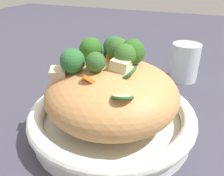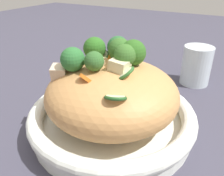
{
  "view_description": "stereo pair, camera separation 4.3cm",
  "coord_description": "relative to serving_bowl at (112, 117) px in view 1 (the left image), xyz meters",
  "views": [
    {
      "loc": [
        -0.15,
        0.35,
        0.29
      ],
      "look_at": [
        0.0,
        0.0,
        0.09
      ],
      "focal_mm": 36.8,
      "sensor_mm": 36.0,
      "label": 1
    },
    {
      "loc": [
        -0.19,
        0.33,
        0.29
      ],
      "look_at": [
        0.0,
        0.0,
        0.09
      ],
      "focal_mm": 36.8,
      "sensor_mm": 36.0,
      "label": 2
    }
  ],
  "objects": [
    {
      "name": "serving_bowl",
      "position": [
        0.0,
        0.0,
        0.0
      ],
      "size": [
        0.33,
        0.33,
        0.05
      ],
      "color": "white",
      "rests_on": "ground_plane"
    },
    {
      "name": "drinking_glass",
      "position": [
        -0.1,
        -0.3,
        0.03
      ],
      "size": [
        0.08,
        0.08,
        0.11
      ],
      "color": "silver",
      "rests_on": "ground_plane"
    },
    {
      "name": "broccoli_florets",
      "position": [
        0.02,
        -0.02,
        0.13
      ],
      "size": [
        0.15,
        0.16,
        0.06
      ],
      "color": "#A4C275",
      "rests_on": "serving_bowl"
    },
    {
      "name": "chicken_chunks",
      "position": [
        0.03,
        0.02,
        0.11
      ],
      "size": [
        0.14,
        0.07,
        0.05
      ],
      "color": "beige",
      "rests_on": "serving_bowl"
    },
    {
      "name": "carrot_coins",
      "position": [
        0.04,
        -0.0,
        0.11
      ],
      "size": [
        0.11,
        0.12,
        0.04
      ],
      "color": "orange",
      "rests_on": "serving_bowl"
    },
    {
      "name": "noodle_heap",
      "position": [
        0.0,
        -0.0,
        0.05
      ],
      "size": [
        0.25,
        0.25,
        0.12
      ],
      "color": "tan",
      "rests_on": "serving_bowl"
    },
    {
      "name": "ground_plane",
      "position": [
        0.0,
        0.0,
        -0.03
      ],
      "size": [
        3.0,
        3.0,
        0.0
      ],
      "primitive_type": "plane",
      "color": "#3C3A49"
    },
    {
      "name": "zucchini_slices",
      "position": [
        0.01,
        -0.0,
        0.1
      ],
      "size": [
        0.15,
        0.17,
        0.04
      ],
      "color": "beige",
      "rests_on": "serving_bowl"
    }
  ]
}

